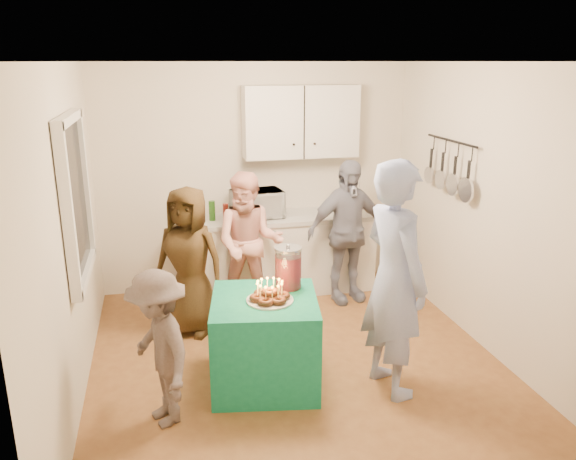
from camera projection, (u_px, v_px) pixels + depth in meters
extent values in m
plane|color=brown|center=(297.00, 363.00, 5.04)|extent=(4.00, 4.00, 0.00)
plane|color=white|center=(298.00, 61.00, 4.29)|extent=(4.00, 4.00, 0.00)
plane|color=silver|center=(256.00, 178.00, 6.53)|extent=(3.60, 3.60, 0.00)
plane|color=silver|center=(69.00, 240.00, 4.27)|extent=(4.00, 4.00, 0.00)
plane|color=silver|center=(491.00, 212.00, 5.06)|extent=(4.00, 4.00, 0.00)
cube|color=black|center=(74.00, 199.00, 4.48)|extent=(0.04, 1.00, 1.20)
cube|color=white|center=(278.00, 255.00, 6.54)|extent=(2.20, 0.58, 0.86)
cube|color=beige|center=(278.00, 218.00, 6.41)|extent=(2.24, 0.62, 0.05)
cube|color=white|center=(301.00, 122.00, 6.31)|extent=(1.30, 0.30, 0.80)
cube|color=black|center=(447.00, 166.00, 5.60)|extent=(0.12, 1.00, 0.60)
imported|color=white|center=(257.00, 204.00, 6.31)|extent=(0.59, 0.44, 0.31)
cube|color=#137D56|center=(265.00, 341.00, 4.64)|extent=(0.98, 0.98, 0.76)
cylinder|color=#B70E25|center=(288.00, 269.00, 4.71)|extent=(0.22, 0.22, 0.34)
imported|color=#9BACE2|center=(394.00, 279.00, 4.41)|extent=(0.59, 0.78, 1.92)
imported|color=brown|center=(189.00, 261.00, 5.45)|extent=(0.86, 0.77, 1.48)
imported|color=#FF8E85|center=(249.00, 244.00, 5.90)|extent=(0.87, 0.75, 1.52)
imported|color=#101335|center=(346.00, 232.00, 6.17)|extent=(1.00, 0.56, 1.60)
imported|color=#4E413E|center=(159.00, 349.00, 4.07)|extent=(0.68, 0.88, 1.20)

